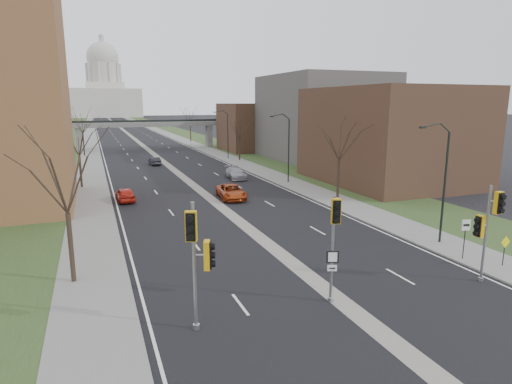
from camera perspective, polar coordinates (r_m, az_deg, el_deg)
ground at (r=22.93m, az=11.91°, el=-14.59°), size 700.00×700.00×0.00m
road_surface at (r=167.80m, az=-17.17°, el=7.82°), size 20.00×600.00×0.01m
median_strip at (r=167.80m, az=-17.17°, el=7.82°), size 1.20×600.00×0.02m
sidewalk_right at (r=169.04m, az=-13.08°, el=8.08°), size 4.00×600.00×0.12m
sidewalk_left at (r=167.41m, az=-21.30°, el=7.55°), size 4.00×600.00×0.12m
grass_verge_right at (r=169.98m, az=-11.06°, el=8.18°), size 8.00×600.00×0.10m
grass_verge_left at (r=167.53m, az=-23.37°, el=7.39°), size 8.00×600.00×0.10m
commercial_block_near at (r=57.52m, az=17.30°, el=7.18°), size 16.00×20.00×12.00m
commercial_block_mid at (r=79.62m, az=8.89°, el=9.78°), size 18.00×22.00×15.00m
commercial_block_far at (r=93.45m, az=0.05°, el=8.66°), size 14.00×14.00×10.00m
pedestrian_bridge at (r=97.92m, az=-14.37°, el=8.35°), size 34.00×3.00×6.45m
capitol at (r=337.41m, az=-19.50°, el=12.57°), size 48.00×42.00×55.75m
streetlight_near at (r=32.37m, az=23.20°, el=5.28°), size 2.61×0.20×8.70m
streetlight_mid at (r=54.08m, az=3.64°, el=8.44°), size 2.61×0.20×8.70m
streetlight_far at (r=78.45m, az=-4.38°, el=9.46°), size 2.61×0.20×8.70m
tree_left_a at (r=25.39m, az=-24.27°, el=2.92°), size 7.20×7.20×9.40m
tree_left_b at (r=55.26m, az=-22.68°, el=6.88°), size 6.75×6.75×8.81m
tree_left_c at (r=89.17m, az=-22.23°, el=8.97°), size 7.65×7.65×9.99m
tree_right_a at (r=46.25m, az=11.12°, el=7.28°), size 7.20×7.20×9.40m
tree_right_b at (r=76.26m, az=-2.25°, el=8.57°), size 6.30×6.30×8.22m
tree_right_c at (r=114.78m, az=-8.79°, el=10.13°), size 7.65×7.65×9.99m
signal_pole_left at (r=18.80m, az=-7.72°, el=-7.57°), size 1.34×0.99×5.94m
signal_pole_median at (r=21.50m, az=10.41°, el=-5.11°), size 0.79×0.94×5.61m
signal_pole_right at (r=26.98m, az=28.53°, el=-3.39°), size 1.01×0.98×5.64m
speed_limit_sign at (r=30.85m, az=26.12°, el=-4.79°), size 0.55×0.18×2.63m
warning_sign at (r=30.83m, az=30.23°, el=-6.31°), size 0.75×0.06×1.92m
car_left_near at (r=46.73m, az=-17.06°, el=-0.30°), size 1.97×4.37×1.46m
car_left_far at (r=72.88m, az=-13.36°, el=4.03°), size 1.68×4.11×1.33m
car_right_near at (r=45.91m, az=-3.33°, el=0.04°), size 2.97×5.67×1.52m
car_right_mid at (r=58.15m, az=-2.74°, el=2.54°), size 2.44×5.38×1.53m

